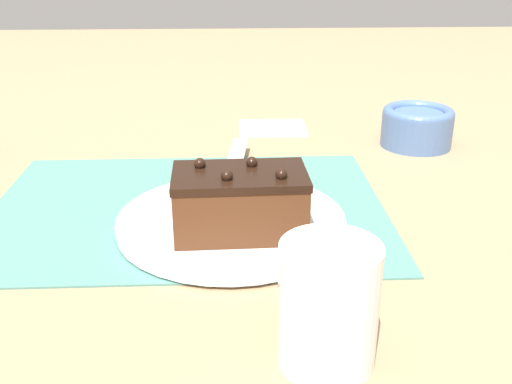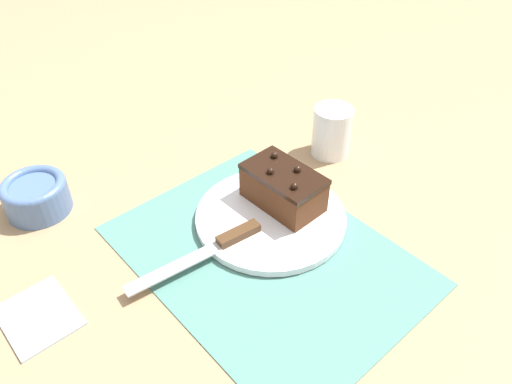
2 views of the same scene
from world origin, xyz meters
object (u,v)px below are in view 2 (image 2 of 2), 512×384
Objects in this scene: cake_plate at (271,217)px; serving_knife at (218,245)px; chocolate_cake at (283,187)px; drinking_glass at (332,131)px; small_bowl at (36,195)px.

serving_knife is at bearing -89.72° from cake_plate.
chocolate_cake is (-0.01, 0.04, 0.04)m from cake_plate.
drinking_glass is (-0.07, 0.22, 0.04)m from cake_plate.
chocolate_cake is 0.41m from small_bowl.
drinking_glass reaches higher than small_bowl.
small_bowl is at bearing -113.41° from drinking_glass.
serving_knife is at bearing -86.28° from chocolate_cake.
chocolate_cake reaches higher than cake_plate.
small_bowl is at bearing 36.10° from serving_knife.
chocolate_cake is 1.28× the size of small_bowl.
drinking_glass is 0.54m from small_bowl.
serving_knife is 0.34m from drinking_glass.
drinking_glass is (-0.06, 0.19, -0.00)m from chocolate_cake.
drinking_glass is at bearing -71.79° from serving_knife.
serving_knife is 0.33m from small_bowl.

